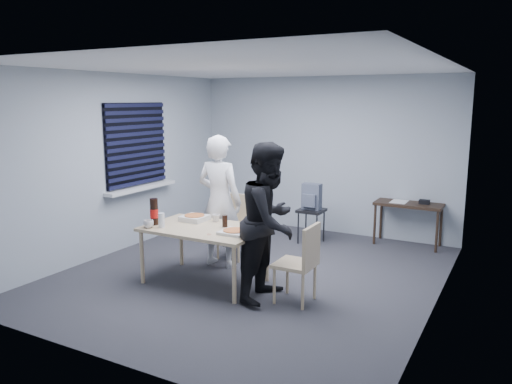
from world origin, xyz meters
The scene contains 19 objects.
room centered at (-2.20, 0.40, 1.44)m, with size 5.00×5.00×5.00m.
dining_table centered at (-0.37, -0.53, 0.64)m, with size 1.43×0.91×0.70m.
chair_far centered at (-0.55, 0.57, 0.51)m, with size 0.42×0.42×0.89m.
chair_right centered at (0.94, -0.55, 0.51)m, with size 0.42×0.42×0.89m.
person_white centered at (-0.55, 0.11, 0.89)m, with size 0.65×0.42×1.77m, color silver.
person_black centered at (0.55, -0.57, 0.89)m, with size 0.86×0.47×1.77m, color black.
side_table centered at (1.48, 2.28, 0.59)m, with size 1.00×0.44×0.67m.
stool centered at (0.12, 1.70, 0.43)m, with size 0.39×0.39×0.54m.
backpack centered at (0.12, 1.69, 0.73)m, with size 0.29×0.21×0.40m.
pizza_box_a centered at (-0.67, -0.31, 0.73)m, with size 0.30×0.30×0.08m.
pizza_box_b centered at (0.10, -0.60, 0.72)m, with size 0.31×0.31×0.04m.
mug_a centered at (-0.94, -0.88, 0.75)m, with size 0.12×0.12×0.10m, color silver.
mug_b centered at (-0.40, -0.22, 0.74)m, with size 0.10×0.10×0.09m, color silver.
cola_glass centered at (-0.16, -0.39, 0.77)m, with size 0.07×0.07×0.15m, color black.
soda_bottle centered at (-0.98, -0.71, 0.85)m, with size 0.10×0.10×0.33m.
plastic_cups centered at (-0.81, -0.78, 0.79)m, with size 0.07×0.07×0.18m, color silver.
rubber_band centered at (-0.13, -0.77, 0.70)m, with size 0.05×0.05×0.00m, color red.
papers centered at (1.33, 2.30, 0.67)m, with size 0.24×0.32×0.01m, color white.
black_box centered at (1.70, 2.31, 0.70)m, with size 0.15×0.11×0.06m, color black.
Camera 1 is at (2.99, -5.38, 2.22)m, focal length 35.00 mm.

